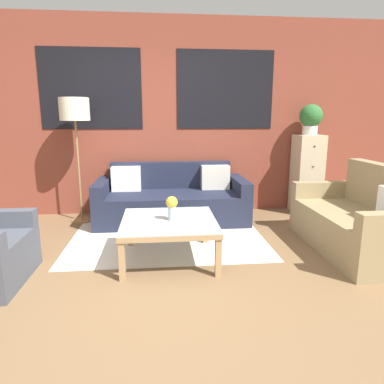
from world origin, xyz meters
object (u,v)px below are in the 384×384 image
(settee_vintage, at_px, (359,222))
(potted_plant, at_px, (311,118))
(couch_dark, at_px, (172,201))
(coffee_table, at_px, (169,225))
(floor_lamp, at_px, (75,115))
(flower_vase, at_px, (172,206))
(drawer_cabinet, at_px, (307,174))

(settee_vintage, distance_m, potted_plant, 1.88)
(couch_dark, height_order, coffee_table, couch_dark)
(couch_dark, height_order, floor_lamp, floor_lamp)
(couch_dark, bearing_deg, settee_vintage, -33.79)
(floor_lamp, distance_m, flower_vase, 2.08)
(settee_vintage, distance_m, flower_vase, 2.03)
(floor_lamp, height_order, flower_vase, floor_lamp)
(settee_vintage, relative_size, drawer_cabinet, 1.34)
(couch_dark, height_order, drawer_cabinet, drawer_cabinet)
(potted_plant, xyz_separation_m, flower_vase, (-2.07, -1.59, -0.84))
(coffee_table, distance_m, potted_plant, 2.83)
(settee_vintage, bearing_deg, coffee_table, -178.49)
(floor_lamp, relative_size, flower_vase, 6.94)
(floor_lamp, relative_size, drawer_cabinet, 1.43)
(coffee_table, height_order, floor_lamp, floor_lamp)
(drawer_cabinet, xyz_separation_m, potted_plant, (-0.00, 0.00, 0.82))
(couch_dark, distance_m, flower_vase, 1.41)
(floor_lamp, xyz_separation_m, flower_vase, (1.20, -1.45, -0.88))
(potted_plant, height_order, flower_vase, potted_plant)
(couch_dark, relative_size, drawer_cabinet, 1.76)
(couch_dark, bearing_deg, potted_plant, 6.07)
(couch_dark, xyz_separation_m, coffee_table, (-0.08, -1.36, 0.08))
(floor_lamp, xyz_separation_m, drawer_cabinet, (3.27, 0.15, -0.86))
(potted_plant, distance_m, flower_vase, 2.75)
(settee_vintage, distance_m, drawer_cabinet, 1.55)
(coffee_table, bearing_deg, settee_vintage, 1.51)
(coffee_table, relative_size, flower_vase, 3.88)
(couch_dark, bearing_deg, flower_vase, -92.16)
(couch_dark, relative_size, floor_lamp, 1.23)
(floor_lamp, distance_m, potted_plant, 3.28)
(floor_lamp, xyz_separation_m, potted_plant, (3.27, 0.15, -0.04))
(couch_dark, distance_m, potted_plant, 2.32)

